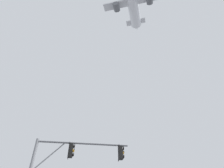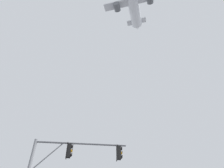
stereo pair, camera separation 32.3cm
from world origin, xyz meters
name	(u,v)px [view 1 (the left image)]	position (x,y,z in m)	size (l,w,h in m)	color
signal_pole_near	(68,163)	(-2.59, 8.48, 4.52)	(6.23, 1.05, 5.97)	slate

